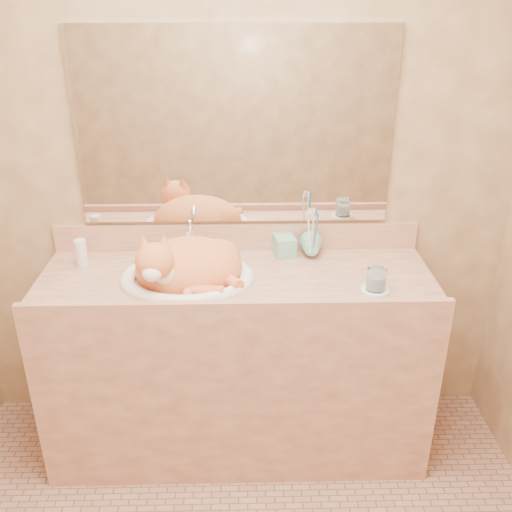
{
  "coord_description": "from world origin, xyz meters",
  "views": [
    {
      "loc": [
        0.03,
        -1.33,
        1.91
      ],
      "look_at": [
        0.08,
        0.7,
        0.95
      ],
      "focal_mm": 40.0,
      "sensor_mm": 36.0,
      "label": 1
    }
  ],
  "objects_px": {
    "soap_dispenser": "(288,239)",
    "sink_basin": "(187,261)",
    "toothbrush_cup": "(312,251)",
    "water_glass": "(376,279)",
    "cat": "(185,263)",
    "vanity_counter": "(238,362)"
  },
  "relations": [
    {
      "from": "cat",
      "to": "toothbrush_cup",
      "type": "distance_m",
      "value": 0.55
    },
    {
      "from": "sink_basin",
      "to": "toothbrush_cup",
      "type": "bearing_deg",
      "value": 9.31
    },
    {
      "from": "cat",
      "to": "soap_dispenser",
      "type": "xyz_separation_m",
      "value": [
        0.42,
        0.18,
        0.02
      ]
    },
    {
      "from": "sink_basin",
      "to": "toothbrush_cup",
      "type": "height_order",
      "value": "sink_basin"
    },
    {
      "from": "cat",
      "to": "water_glass",
      "type": "bearing_deg",
      "value": -13.16
    },
    {
      "from": "vanity_counter",
      "to": "toothbrush_cup",
      "type": "xyz_separation_m",
      "value": [
        0.32,
        0.14,
        0.47
      ]
    },
    {
      "from": "soap_dispenser",
      "to": "sink_basin",
      "type": "bearing_deg",
      "value": -168.85
    },
    {
      "from": "water_glass",
      "to": "soap_dispenser",
      "type": "bearing_deg",
      "value": 136.91
    },
    {
      "from": "sink_basin",
      "to": "soap_dispenser",
      "type": "relative_size",
      "value": 2.78
    },
    {
      "from": "sink_basin",
      "to": "cat",
      "type": "distance_m",
      "value": 0.01
    },
    {
      "from": "sink_basin",
      "to": "water_glass",
      "type": "xyz_separation_m",
      "value": [
        0.73,
        -0.12,
        -0.03
      ]
    },
    {
      "from": "water_glass",
      "to": "cat",
      "type": "bearing_deg",
      "value": 171.08
    },
    {
      "from": "cat",
      "to": "water_glass",
      "type": "distance_m",
      "value": 0.75
    },
    {
      "from": "soap_dispenser",
      "to": "water_glass",
      "type": "xyz_separation_m",
      "value": [
        0.32,
        -0.3,
        -0.04
      ]
    },
    {
      "from": "soap_dispenser",
      "to": "toothbrush_cup",
      "type": "height_order",
      "value": "soap_dispenser"
    },
    {
      "from": "vanity_counter",
      "to": "cat",
      "type": "relative_size",
      "value": 3.71
    },
    {
      "from": "cat",
      "to": "soap_dispenser",
      "type": "relative_size",
      "value": 2.29
    },
    {
      "from": "toothbrush_cup",
      "to": "water_glass",
      "type": "height_order",
      "value": "water_glass"
    },
    {
      "from": "toothbrush_cup",
      "to": "water_glass",
      "type": "bearing_deg",
      "value": -52.03
    },
    {
      "from": "soap_dispenser",
      "to": "water_glass",
      "type": "bearing_deg",
      "value": -54.9
    },
    {
      "from": "vanity_counter",
      "to": "sink_basin",
      "type": "bearing_deg",
      "value": -174.15
    },
    {
      "from": "toothbrush_cup",
      "to": "water_glass",
      "type": "relative_size",
      "value": 1.16
    }
  ]
}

